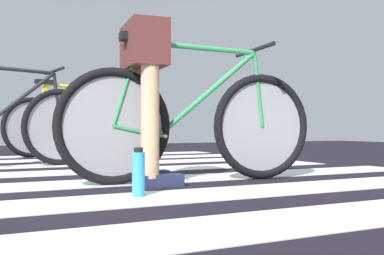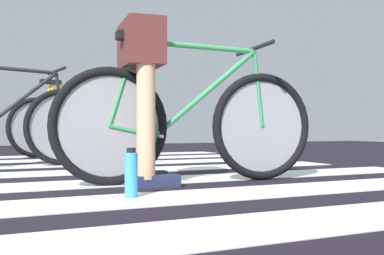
{
  "view_description": "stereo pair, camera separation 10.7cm",
  "coord_description": "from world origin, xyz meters",
  "px_view_note": "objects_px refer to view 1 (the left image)",
  "views": [
    {
      "loc": [
        -0.61,
        -3.04,
        0.36
      ],
      "look_at": [
        0.89,
        0.04,
        0.37
      ],
      "focal_mm": 43.01,
      "sensor_mm": 36.0,
      "label": 1
    },
    {
      "loc": [
        -0.5,
        -3.04,
        0.36
      ],
      "look_at": [
        0.89,
        0.04,
        0.37
      ],
      "focal_mm": 43.01,
      "sensor_mm": 36.0,
      "label": 2
    }
  ],
  "objects_px": {
    "bicycle_3_of_3": "(73,125)",
    "water_bottle": "(138,173)",
    "bicycle_2_of_3": "(2,124)",
    "cyclist_1_of_3": "(145,80)",
    "bicycle_1_of_3": "(192,122)"
  },
  "relations": [
    {
      "from": "bicycle_2_of_3",
      "to": "water_bottle",
      "type": "height_order",
      "value": "bicycle_2_of_3"
    },
    {
      "from": "cyclist_1_of_3",
      "to": "bicycle_2_of_3",
      "type": "relative_size",
      "value": 0.58
    },
    {
      "from": "cyclist_1_of_3",
      "to": "bicycle_3_of_3",
      "type": "height_order",
      "value": "cyclist_1_of_3"
    },
    {
      "from": "water_bottle",
      "to": "bicycle_2_of_3",
      "type": "bearing_deg",
      "value": 103.44
    },
    {
      "from": "bicycle_3_of_3",
      "to": "water_bottle",
      "type": "distance_m",
      "value": 3.65
    },
    {
      "from": "cyclist_1_of_3",
      "to": "bicycle_3_of_3",
      "type": "xyz_separation_m",
      "value": [
        0.18,
        3.12,
        -0.26
      ]
    },
    {
      "from": "cyclist_1_of_3",
      "to": "water_bottle",
      "type": "relative_size",
      "value": 4.01
    },
    {
      "from": "cyclist_1_of_3",
      "to": "bicycle_3_of_3",
      "type": "relative_size",
      "value": 0.58
    },
    {
      "from": "cyclist_1_of_3",
      "to": "water_bottle",
      "type": "distance_m",
      "value": 0.76
    },
    {
      "from": "bicycle_3_of_3",
      "to": "cyclist_1_of_3",
      "type": "bearing_deg",
      "value": -104.47
    },
    {
      "from": "bicycle_2_of_3",
      "to": "cyclist_1_of_3",
      "type": "bearing_deg",
      "value": -74.45
    },
    {
      "from": "water_bottle",
      "to": "bicycle_1_of_3",
      "type": "bearing_deg",
      "value": 41.84
    },
    {
      "from": "bicycle_1_of_3",
      "to": "cyclist_1_of_3",
      "type": "relative_size",
      "value": 1.74
    },
    {
      "from": "bicycle_3_of_3",
      "to": "water_bottle",
      "type": "height_order",
      "value": "bicycle_3_of_3"
    },
    {
      "from": "cyclist_1_of_3",
      "to": "bicycle_3_of_3",
      "type": "distance_m",
      "value": 3.14
    }
  ]
}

